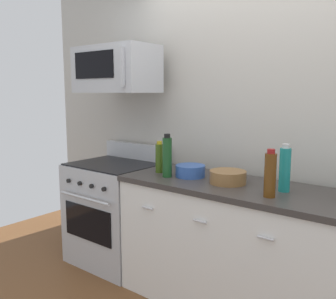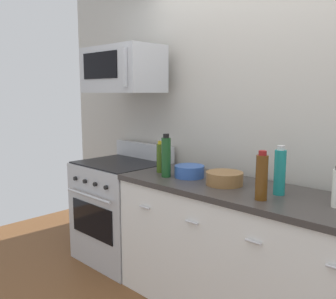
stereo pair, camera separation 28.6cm
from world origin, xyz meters
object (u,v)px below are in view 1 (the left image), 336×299
Objects in this scene: range_oven at (116,212)px; bowl_wooden_salad at (228,177)px; bottle_wine_green at (167,157)px; microwave at (116,70)px; bottle_wine_amber at (270,174)px; bottle_olive_oil at (159,158)px; bottle_sparkling_teal at (285,169)px; bowl_blue_mixing at (190,171)px.

bowl_wooden_salad is (1.16, -0.01, 0.50)m from range_oven.
bottle_wine_green reaches higher than range_oven.
microwave reaches higher than bottle_wine_amber.
microwave is (0.00, 0.04, 1.28)m from range_oven.
bottle_olive_oil is at bearing -177.70° from bowl_wooden_salad.
range_oven is 1.44× the size of microwave.
bottle_wine_green is at bearing 177.29° from bottle_wine_amber.
bowl_wooden_salad is at bearing 158.15° from bottle_wine_amber.
bottle_wine_amber is (1.53, -0.20, -0.69)m from microwave.
range_oven is 3.44× the size of bottle_sparkling_teal.
range_oven is at bearing 179.50° from bowl_wooden_salad.
bottle_olive_oil reaches higher than bowl_wooden_salad.
microwave is 2.89× the size of bowl_wooden_salad.
microwave is at bearing 89.71° from range_oven.
bottle_sparkling_teal is 1.00m from bottle_olive_oil.
bottle_wine_amber is at bearing -21.85° from bowl_wooden_salad.
bottle_wine_amber is 0.99m from bottle_olive_oil.
range_oven is 1.26m from bowl_wooden_salad.
bowl_wooden_salad is at bearing 2.30° from bottle_olive_oil.
bowl_blue_mixing is at bearing -3.48° from microwave.
bottle_olive_oil is 0.29m from bowl_blue_mixing.
bowl_blue_mixing is 0.88× the size of bowl_wooden_salad.
bottle_olive_oil is 0.77× the size of bottle_wine_green.
bottle_wine_amber is 0.41m from bowl_wooden_salad.
bottle_olive_oil is (-0.98, 0.12, -0.02)m from bottle_wine_amber.
bottle_wine_amber reaches higher than bowl_wooden_salad.
range_oven is at bearing -179.18° from bottle_sparkling_teal.
microwave is at bearing 172.42° from bottle_wine_amber.
range_oven is 0.80m from bottle_olive_oil.
microwave is at bearing 166.79° from bottle_wine_green.
bottle_olive_oil is 0.98× the size of bowl_wooden_salad.
microwave is 0.99m from bottle_wine_green.
bottle_sparkling_teal is 0.41m from bowl_wooden_salad.
bottle_sparkling_teal is at bearing 9.48° from bottle_wine_green.
bottle_sparkling_teal is at bearing 3.25° from bottle_olive_oil.
bottle_sparkling_teal is (1.55, 0.02, 0.60)m from range_oven.
bottle_olive_oil is 0.17m from bottle_wine_green.
bowl_blue_mixing is (0.83, -0.05, -0.78)m from microwave.
bowl_wooden_salad is at bearing -0.75° from bowl_blue_mixing.
range_oven is 4.26× the size of bottle_olive_oil.
microwave reaches higher than bottle_wine_green.
bottle_wine_green is 1.45× the size of bowl_blue_mixing.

